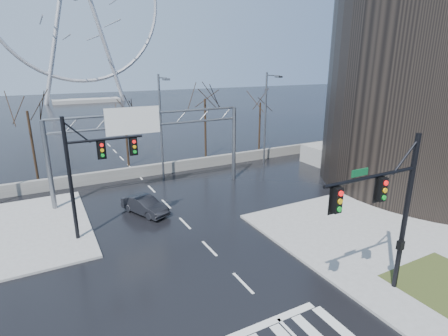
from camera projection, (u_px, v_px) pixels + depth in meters
ground at (243, 283)px, 18.14m from camera, size 260.00×260.00×0.00m
sidewalk_right_ext at (351, 226)px, 24.33m from camera, size 12.00×10.00×0.15m
sidewalk_far at (9, 233)px, 23.26m from camera, size 10.00×12.00×0.15m
grass_strip at (443, 282)px, 17.95m from camera, size 5.00×4.00×0.02m
tower_podium at (434, 159)px, 37.73m from camera, size 22.00×18.00×2.00m
barrier_wall at (139, 172)px, 34.84m from camera, size 52.00×0.50×1.10m
signal_mast_near at (389, 205)px, 15.65m from camera, size 5.52×0.41×8.00m
signal_mast_far at (88, 166)px, 21.64m from camera, size 4.72×0.41×8.00m
sign_gantry at (147, 135)px, 29.08m from camera, size 16.36×0.40×7.60m
streetlight_mid at (162, 119)px, 32.65m from camera, size 0.50×2.55×10.00m
streetlight_right at (267, 111)px, 38.09m from camera, size 0.50×2.55×10.00m
tree_left at (28, 119)px, 32.15m from camera, size 3.75×3.75×7.50m
tree_center at (125, 119)px, 37.30m from camera, size 3.25×3.25×6.50m
tree_right at (205, 106)px, 40.23m from camera, size 3.90×3.90×7.80m
tree_far_right at (260, 108)px, 44.51m from camera, size 3.40×3.40×6.80m
ferris_wheel at (76, 3)px, 92.94m from camera, size 45.00×6.00×50.91m
car at (145, 205)px, 26.33m from camera, size 2.95×4.30×1.34m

